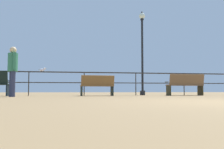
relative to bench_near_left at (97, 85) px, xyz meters
The scene contains 6 objects.
pier_railing 2.13m from the bench_near_left, 23.67° to the left, with size 19.55×0.05×1.08m.
bench_near_left is the anchor object (origin of this frame).
bench_near_right 4.03m from the bench_near_left, ahead, with size 1.69×0.74×0.96m.
lamppost_center 3.19m from the bench_near_left, 25.32° to the left, with size 0.30×0.30×4.16m.
person_by_bench 3.48m from the bench_near_left, 158.60° to the right, with size 0.35×0.53×1.80m.
seagull_on_rail 2.60m from the bench_near_left, 160.43° to the left, with size 0.36×0.17×0.17m.
Camera 1 is at (-3.16, -4.41, 0.22)m, focal length 40.72 mm.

